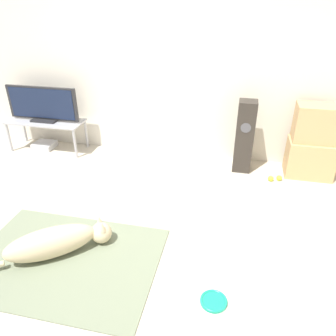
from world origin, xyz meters
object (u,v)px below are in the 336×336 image
object	(u,v)px
frisbee	(214,301)
floor_speaker	(244,137)
game_console	(45,145)
dog	(57,242)
cardboard_box_lower	(310,158)
tennis_ball_near_speaker	(271,178)
tennis_ball_by_boxes	(279,178)
cardboard_box_upper	(316,123)
tv_stand	(46,124)
tv	(42,104)

from	to	relation	value
frisbee	floor_speaker	distance (m)	2.19
game_console	dog	bearing A→B (deg)	-56.28
cardboard_box_lower	tennis_ball_near_speaker	size ratio (longest dim) A/B	8.38
tennis_ball_by_boxes	dog	bearing A→B (deg)	-138.77
game_console	cardboard_box_lower	bearing A→B (deg)	-0.08
frisbee	tennis_ball_by_boxes	xyz separation A→B (m)	(0.61, 1.95, 0.02)
tennis_ball_by_boxes	game_console	world-z (taller)	game_console
cardboard_box_upper	tv_stand	world-z (taller)	cardboard_box_upper
frisbee	floor_speaker	bearing A→B (deg)	86.14
cardboard_box_lower	game_console	distance (m)	3.65
cardboard_box_upper	tennis_ball_near_speaker	world-z (taller)	cardboard_box_upper
frisbee	tennis_ball_by_boxes	distance (m)	2.04
tennis_ball_by_boxes	tennis_ball_near_speaker	distance (m)	0.11
cardboard_box_upper	game_console	distance (m)	3.68
cardboard_box_lower	tennis_ball_by_boxes	xyz separation A→B (m)	(-0.35, -0.23, -0.19)
frisbee	cardboard_box_lower	world-z (taller)	cardboard_box_lower
cardboard_box_upper	floor_speaker	size ratio (longest dim) A/B	0.52
cardboard_box_upper	game_console	world-z (taller)	cardboard_box_upper
tv	game_console	size ratio (longest dim) A/B	3.48
frisbee	floor_speaker	size ratio (longest dim) A/B	0.23
frisbee	tennis_ball_near_speaker	size ratio (longest dim) A/B	3.10
tv_stand	floor_speaker	bearing A→B (deg)	-0.54
floor_speaker	cardboard_box_lower	bearing A→B (deg)	2.50
tv	tennis_ball_by_boxes	xyz separation A→B (m)	(3.20, -0.22, -0.63)
tennis_ball_by_boxes	game_console	distance (m)	3.30
dog	tennis_ball_near_speaker	distance (m)	2.54
floor_speaker	game_console	distance (m)	2.86
floor_speaker	tennis_ball_near_speaker	distance (m)	0.60
dog	cardboard_box_lower	size ratio (longest dim) A/B	1.74
dog	tv	world-z (taller)	tv
cardboard_box_upper	tv	size ratio (longest dim) A/B	0.47
dog	tennis_ball_by_boxes	xyz separation A→B (m)	(1.98, 1.74, -0.11)
floor_speaker	tv_stand	distance (m)	2.73
frisbee	game_console	bearing A→B (deg)	140.92
cardboard_box_upper	tv	bearing A→B (deg)	-179.62
dog	cardboard_box_upper	world-z (taller)	cardboard_box_upper
frisbee	floor_speaker	xyz separation A→B (m)	(0.14, 2.14, 0.44)
floor_speaker	tv	bearing A→B (deg)	179.40
cardboard_box_lower	game_console	world-z (taller)	cardboard_box_lower
cardboard_box_upper	tennis_ball_near_speaker	xyz separation A→B (m)	(-0.43, -0.28, -0.64)
tv_stand	cardboard_box_lower	bearing A→B (deg)	0.16
tv_stand	tv	xyz separation A→B (m)	(0.00, 0.00, 0.29)
tennis_ball_near_speaker	cardboard_box_upper	bearing A→B (deg)	33.01
dog	game_console	distance (m)	2.37
frisbee	tv	distance (m)	3.44
cardboard_box_lower	tv	world-z (taller)	tv
cardboard_box_lower	tennis_ball_by_boxes	world-z (taller)	cardboard_box_lower
cardboard_box_upper	tv	world-z (taller)	tv
cardboard_box_lower	game_console	bearing A→B (deg)	179.92
tv_stand	tennis_ball_by_boxes	size ratio (longest dim) A/B	16.21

